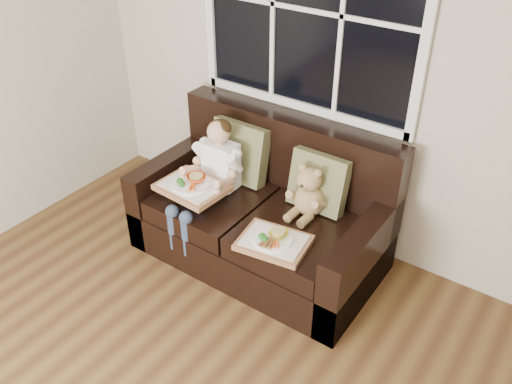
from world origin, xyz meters
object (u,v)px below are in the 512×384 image
Objects in this scene: tray_left at (192,186)px; tray_right at (274,241)px; child at (212,170)px; loveseat at (264,217)px; teddy_bear at (308,195)px.

tray_left is 0.73m from tray_right.
tray_right is (0.67, -0.24, -0.15)m from child.
loveseat is at bearing 39.38° from tray_left.
child is 0.73m from tray_right.
loveseat reaches higher than tray_left.
child reaches higher than tray_left.
tray_right is at bearing -48.71° from loveseat.
loveseat is at bearing 17.94° from child.
teddy_bear is 0.81× the size of tray_right.
tray_right is (0.00, -0.41, -0.12)m from teddy_bear.
tray_left is (-0.04, -0.17, -0.05)m from child.
loveseat is 2.12× the size of child.
loveseat is 0.49m from child.
child is at bearing 151.53° from tray_right.
tray_left is at bearing -144.39° from loveseat.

